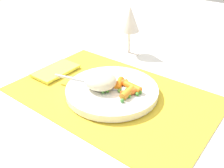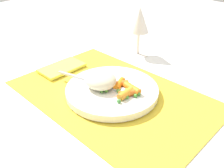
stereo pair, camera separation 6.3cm
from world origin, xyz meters
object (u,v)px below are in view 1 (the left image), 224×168
rice_mound (100,80)px  carrot_portion (127,88)px  wine_glass (130,21)px  napkin (56,71)px  fork (97,83)px  plate (112,90)px

rice_mound → carrot_portion: size_ratio=1.09×
rice_mound → carrot_portion: rice_mound is taller
rice_mound → wine_glass: 0.29m
rice_mound → napkin: rice_mound is taller
carrot_portion → fork: size_ratio=0.39×
wine_glass → napkin: wine_glass is taller
plate → wine_glass: 0.29m
wine_glass → napkin: (-0.09, -0.26, -0.10)m
plate → napkin: (-0.21, -0.01, -0.01)m
plate → fork: bearing=-162.9°
plate → wine_glass: size_ratio=1.44×
napkin → carrot_portion: bearing=4.5°
carrot_portion → napkin: size_ratio=0.60×
plate → fork: (-0.04, -0.01, 0.01)m
rice_mound → plate: bearing=38.4°
rice_mound → wine_glass: (-0.09, 0.27, 0.07)m
wine_glass → rice_mound: bearing=-70.7°
carrot_portion → fork: 0.08m
rice_mound → napkin: (-0.18, 0.01, -0.03)m
rice_mound → wine_glass: wine_glass is taller
carrot_portion → wine_glass: wine_glass is taller
carrot_portion → plate: bearing=-165.8°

